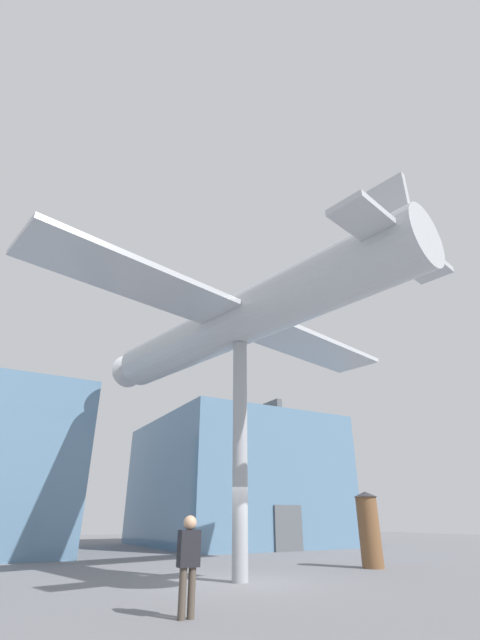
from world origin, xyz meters
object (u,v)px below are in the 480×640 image
info_kiosk (369,528)px  support_pylon_central (240,450)px  suspended_airplane (235,322)px  visitor_person (189,557)px

info_kiosk → support_pylon_central: bearing=-171.7°
support_pylon_central → suspended_airplane: bearing=103.2°
visitor_person → info_kiosk: size_ratio=0.66×
support_pylon_central → suspended_airplane: size_ratio=0.47×
support_pylon_central → visitor_person: (-3.21, -3.70, -2.63)m
suspended_airplane → info_kiosk: (6.08, 0.63, -6.83)m
support_pylon_central → visitor_person: 5.56m
info_kiosk → visitor_person: bearing=-153.7°
visitor_person → info_kiosk: (9.23, 4.57, 0.34)m
support_pylon_central → visitor_person: support_pylon_central is taller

